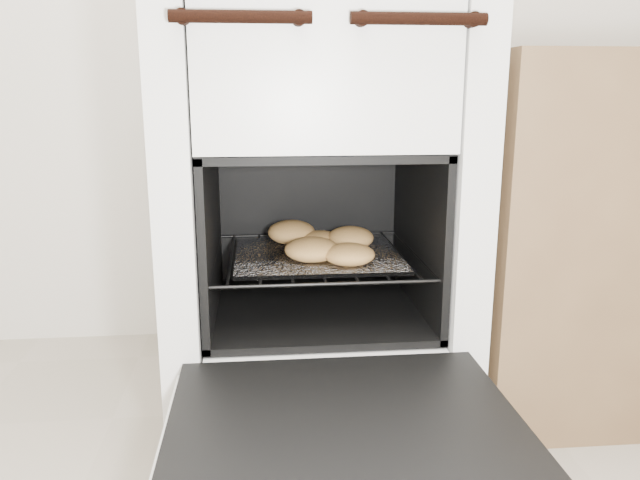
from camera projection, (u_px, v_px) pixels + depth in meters
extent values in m
cube|color=silver|center=(313.00, 197.00, 1.50)|extent=(0.65, 0.70, 1.00)
cylinder|color=black|center=(241.00, 17.00, 1.04)|extent=(0.24, 0.02, 0.02)
cylinder|color=black|center=(419.00, 19.00, 1.07)|extent=(0.24, 0.02, 0.02)
cube|color=black|center=(344.00, 420.00, 1.02)|extent=(0.57, 0.44, 0.03)
cube|color=silver|center=(344.00, 431.00, 1.02)|extent=(0.59, 0.46, 0.02)
cylinder|color=black|center=(214.00, 258.00, 1.42)|extent=(0.01, 0.46, 0.01)
cylinder|color=black|center=(415.00, 253.00, 1.47)|extent=(0.01, 0.46, 0.01)
cylinder|color=black|center=(327.00, 284.00, 1.24)|extent=(0.47, 0.01, 0.01)
cylinder|color=black|center=(309.00, 235.00, 1.66)|extent=(0.47, 0.01, 0.01)
cylinder|color=black|center=(231.00, 258.00, 1.43)|extent=(0.01, 0.44, 0.01)
cylinder|color=black|center=(260.00, 257.00, 1.43)|extent=(0.01, 0.44, 0.01)
cylinder|color=black|center=(288.00, 257.00, 1.44)|extent=(0.01, 0.44, 0.01)
cylinder|color=black|center=(316.00, 256.00, 1.45)|extent=(0.01, 0.44, 0.01)
cylinder|color=black|center=(344.00, 255.00, 1.45)|extent=(0.01, 0.44, 0.01)
cylinder|color=black|center=(372.00, 254.00, 1.46)|extent=(0.01, 0.44, 0.01)
cylinder|color=black|center=(399.00, 254.00, 1.47)|extent=(0.01, 0.44, 0.01)
cube|color=silver|center=(317.00, 255.00, 1.42)|extent=(0.37, 0.33, 0.01)
ellipsoid|color=#B78249|center=(321.00, 239.00, 1.48)|extent=(0.10, 0.10, 0.04)
ellipsoid|color=#B78249|center=(291.00, 232.00, 1.51)|extent=(0.16, 0.16, 0.06)
ellipsoid|color=#B78249|center=(349.00, 254.00, 1.33)|extent=(0.14, 0.14, 0.04)
ellipsoid|color=#B78249|center=(351.00, 238.00, 1.46)|extent=(0.15, 0.15, 0.05)
ellipsoid|color=#B78249|center=(312.00, 249.00, 1.36)|extent=(0.13, 0.13, 0.05)
cube|color=brown|center=(626.00, 230.00, 1.54)|extent=(0.84, 0.56, 0.83)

